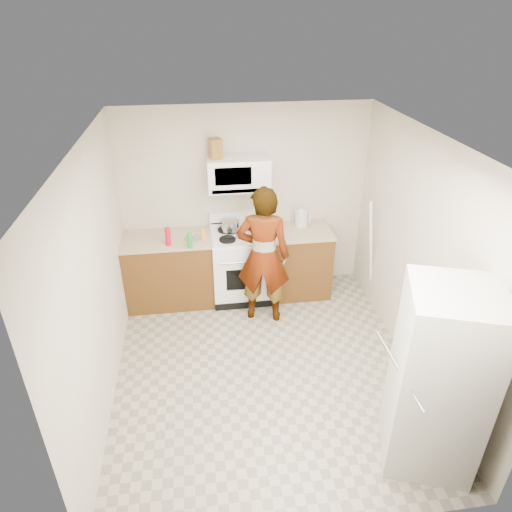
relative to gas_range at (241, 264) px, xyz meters
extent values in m
plane|color=gray|center=(0.10, -1.48, -0.49)|extent=(3.60, 3.60, 0.00)
cube|color=beige|center=(0.10, 0.31, 0.76)|extent=(3.20, 0.02, 2.50)
cube|color=beige|center=(1.69, -1.48, 0.76)|extent=(0.02, 3.60, 2.50)
cube|color=#563C14|center=(-0.94, 0.01, -0.04)|extent=(1.12, 0.62, 0.90)
cube|color=tan|center=(-0.94, 0.01, 0.43)|extent=(1.14, 0.64, 0.03)
cube|color=#563C14|center=(0.78, 0.01, -0.04)|extent=(0.80, 0.62, 0.90)
cube|color=tan|center=(0.78, 0.01, 0.43)|extent=(0.82, 0.64, 0.03)
cube|color=white|center=(0.00, -0.01, -0.04)|extent=(0.76, 0.65, 0.90)
cube|color=white|center=(0.00, -0.01, 0.43)|extent=(0.76, 0.62, 0.03)
cube|color=white|center=(0.00, 0.28, 0.54)|extent=(0.76, 0.08, 0.20)
cube|color=white|center=(0.00, 0.13, 1.21)|extent=(0.76, 0.38, 0.40)
imported|color=tan|center=(0.22, -0.52, 0.40)|extent=(0.72, 0.56, 1.76)
cube|color=#BBBCB7|center=(1.32, -2.71, 0.36)|extent=(0.89, 0.89, 1.70)
cylinder|color=silver|center=(0.82, 0.14, 0.55)|extent=(0.21, 0.21, 0.20)
cube|color=brown|center=(-0.27, 0.13, 1.53)|extent=(0.18, 0.18, 0.24)
cylinder|color=#AAABAF|center=(-0.12, 0.10, 0.53)|extent=(0.29, 0.29, 0.12)
cube|color=silver|center=(0.07, -0.09, 0.47)|extent=(0.29, 0.23, 0.05)
cylinder|color=#B90D24|center=(-0.90, -0.18, 0.56)|extent=(0.07, 0.07, 0.23)
cylinder|color=#FE9E1C|center=(-0.48, -0.11, 0.52)|extent=(0.05, 0.05, 0.14)
cylinder|color=#1A922F|center=(-0.64, -0.29, 0.55)|extent=(0.06, 0.06, 0.20)
cylinder|color=silver|center=(-0.61, -0.04, 0.46)|extent=(0.26, 0.26, 0.01)
cylinder|color=white|center=(1.64, -0.36, 0.25)|extent=(0.28, 0.20, 1.46)
camera|label=1|loc=(-0.52, -5.23, 3.04)|focal=32.00mm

